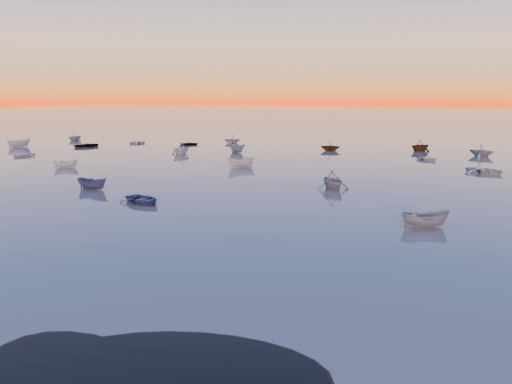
% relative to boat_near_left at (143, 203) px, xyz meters
% --- Properties ---
extents(ground, '(600.00, 600.00, 0.00)m').
position_rel_boat_near_left_xyz_m(ground, '(9.93, 76.00, 0.00)').
color(ground, '#6A5F58').
rests_on(ground, ground).
extents(mud_lobes, '(140.00, 6.00, 0.07)m').
position_rel_boat_near_left_xyz_m(mud_lobes, '(9.93, -25.00, 0.01)').
color(mud_lobes, black).
rests_on(mud_lobes, ground).
extents(moored_fleet, '(124.00, 58.00, 1.20)m').
position_rel_boat_near_left_xyz_m(moored_fleet, '(9.93, 29.00, 0.00)').
color(moored_fleet, silver).
rests_on(moored_fleet, ground).
extents(boat_near_left, '(3.58, 4.74, 1.10)m').
position_rel_boat_near_left_xyz_m(boat_near_left, '(0.00, 0.00, 0.00)').
color(boat_near_left, navy).
rests_on(boat_near_left, ground).
extents(boat_near_center, '(2.77, 3.94, 1.26)m').
position_rel_boat_near_left_xyz_m(boat_near_center, '(24.60, 0.00, 0.00)').
color(boat_near_center, gray).
rests_on(boat_near_center, ground).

